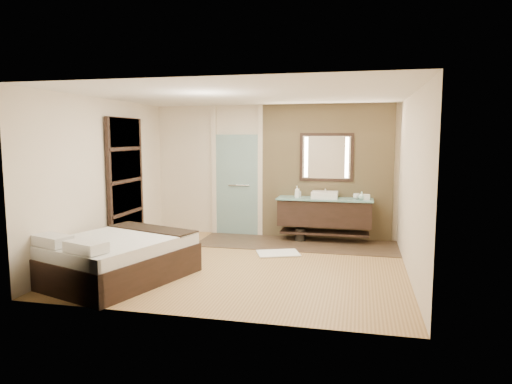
% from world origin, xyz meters
% --- Properties ---
extents(floor, '(5.00, 5.00, 0.00)m').
position_xyz_m(floor, '(0.00, 0.00, 0.00)').
color(floor, olive).
rests_on(floor, ground).
extents(tile_strip, '(3.80, 1.30, 0.01)m').
position_xyz_m(tile_strip, '(0.60, 1.60, 0.01)').
color(tile_strip, '#32231B').
rests_on(tile_strip, floor).
extents(stone_wall, '(2.60, 0.08, 2.70)m').
position_xyz_m(stone_wall, '(1.10, 2.21, 1.35)').
color(stone_wall, tan).
rests_on(stone_wall, floor).
extents(vanity, '(1.85, 0.55, 0.88)m').
position_xyz_m(vanity, '(1.10, 1.92, 0.58)').
color(vanity, black).
rests_on(vanity, stone_wall).
extents(mirror_unit, '(1.06, 0.04, 0.96)m').
position_xyz_m(mirror_unit, '(1.10, 2.16, 1.65)').
color(mirror_unit, black).
rests_on(mirror_unit, stone_wall).
extents(frosted_door, '(1.10, 0.12, 2.70)m').
position_xyz_m(frosted_door, '(-0.75, 2.20, 1.14)').
color(frosted_door, '#B7E7E6').
rests_on(frosted_door, floor).
extents(shoji_partition, '(0.06, 1.20, 2.40)m').
position_xyz_m(shoji_partition, '(-2.43, 0.60, 1.21)').
color(shoji_partition, black).
rests_on(shoji_partition, floor).
extents(bed, '(2.11, 2.35, 0.75)m').
position_xyz_m(bed, '(-1.65, -1.16, 0.31)').
color(bed, black).
rests_on(bed, floor).
extents(bath_mat, '(0.85, 0.72, 0.02)m').
position_xyz_m(bath_mat, '(0.39, 0.75, 0.02)').
color(bath_mat, white).
rests_on(bath_mat, floor).
extents(waste_bin, '(0.24, 0.24, 0.26)m').
position_xyz_m(waste_bin, '(0.63, 1.85, 0.13)').
color(waste_bin, black).
rests_on(waste_bin, floor).
extents(tissue_box, '(0.13, 0.13, 0.10)m').
position_xyz_m(tissue_box, '(1.89, 1.88, 0.92)').
color(tissue_box, white).
rests_on(tissue_box, vanity).
extents(soap_bottle_a, '(0.12, 0.12, 0.23)m').
position_xyz_m(soap_bottle_a, '(0.56, 1.86, 0.98)').
color(soap_bottle_a, white).
rests_on(soap_bottle_a, vanity).
extents(soap_bottle_b, '(0.09, 0.09, 0.17)m').
position_xyz_m(soap_bottle_b, '(0.59, 1.97, 0.95)').
color(soap_bottle_b, '#B2B2B2').
rests_on(soap_bottle_b, vanity).
extents(soap_bottle_c, '(0.15, 0.15, 0.16)m').
position_xyz_m(soap_bottle_c, '(1.80, 1.85, 0.94)').
color(soap_bottle_c, '#A7D2C8').
rests_on(soap_bottle_c, vanity).
extents(cup, '(0.17, 0.17, 0.10)m').
position_xyz_m(cup, '(1.71, 1.95, 0.92)').
color(cup, silver).
rests_on(cup, vanity).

